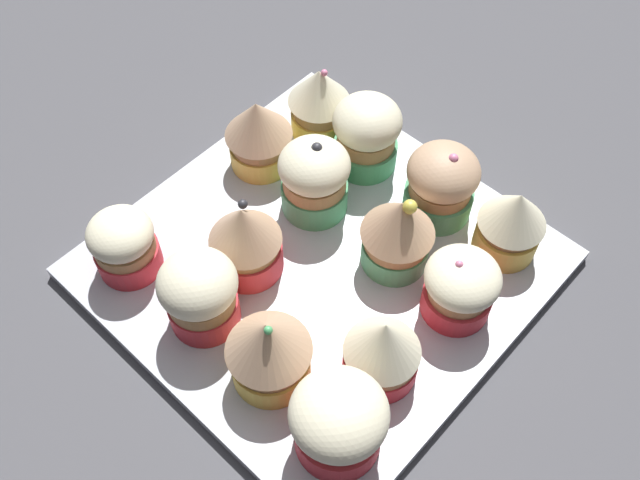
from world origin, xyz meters
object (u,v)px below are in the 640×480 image
object	(u,v)px
cupcake_2	(269,349)
baking_tray	(320,264)
cupcake_6	(259,133)
cupcake_8	(398,232)
cupcake_11	(367,133)
cupcake_12	(441,183)
cupcake_4	(245,239)
cupcake_10	(319,100)
cupcake_13	(512,222)
cupcake_3	(338,421)
cupcake_0	(124,244)
cupcake_7	(314,178)
cupcake_9	(460,287)
cupcake_1	(200,293)
cupcake_5	(382,349)

from	to	relation	value
cupcake_2	baking_tray	bearing A→B (deg)	113.07
cupcake_6	cupcake_8	size ratio (longest dim) A/B	0.92
cupcake_11	cupcake_12	bearing A→B (deg)	0.77
cupcake_4	cupcake_10	xyz separation A→B (cm)	(-6.15, 15.17, 0.01)
cupcake_13	cupcake_3	bearing A→B (deg)	-87.64
cupcake_4	cupcake_11	world-z (taller)	cupcake_4
cupcake_0	cupcake_6	size ratio (longest dim) A/B	0.82
baking_tray	cupcake_10	size ratio (longest dim) A/B	4.28
cupcake_11	cupcake_7	bearing A→B (deg)	-89.36
cupcake_9	cupcake_11	bearing A→B (deg)	156.33
cupcake_1	cupcake_9	size ratio (longest dim) A/B	1.16
cupcake_12	cupcake_8	bearing A→B (deg)	-84.42
cupcake_0	cupcake_3	world-z (taller)	cupcake_3
cupcake_9	cupcake_4	bearing A→B (deg)	-150.76
baking_tray	cupcake_4	world-z (taller)	cupcake_4
cupcake_3	cupcake_9	bearing A→B (deg)	91.73
cupcake_10	cupcake_8	bearing A→B (deg)	-24.27
cupcake_11	cupcake_12	size ratio (longest dim) A/B	1.00
cupcake_3	cupcake_8	distance (cm)	16.18
cupcake_4	cupcake_6	distance (cm)	11.24
cupcake_6	cupcake_11	world-z (taller)	same
cupcake_4	cupcake_5	xyz separation A→B (cm)	(14.02, 0.13, -0.19)
baking_tray	cupcake_1	world-z (taller)	cupcake_1
baking_tray	cupcake_10	bearing A→B (deg)	133.18
cupcake_8	cupcake_11	world-z (taller)	cupcake_8
cupcake_4	cupcake_13	size ratio (longest dim) A/B	1.09
cupcake_8	cupcake_10	distance (cm)	16.03
cupcake_4	cupcake_7	distance (cm)	8.27
cupcake_1	baking_tray	bearing A→B (deg)	73.54
cupcake_6	cupcake_1	bearing A→B (deg)	-59.85
cupcake_10	cupcake_9	bearing A→B (deg)	-17.94
cupcake_2	cupcake_8	world-z (taller)	cupcake_8
cupcake_9	cupcake_11	xyz separation A→B (cm)	(-15.27, 6.69, 0.66)
cupcake_8	cupcake_11	xyz separation A→B (cm)	(-8.81, 6.46, -0.23)
cupcake_0	cupcake_8	bearing A→B (deg)	44.17
cupcake_5	cupcake_8	distance (cm)	10.13
cupcake_1	cupcake_5	bearing A→B (deg)	24.34
cupcake_7	cupcake_8	xyz separation A→B (cm)	(8.73, 0.31, 0.30)
cupcake_13	cupcake_1	bearing A→B (deg)	-121.94
cupcake_11	cupcake_3	bearing A→B (deg)	-53.34
cupcake_7	cupcake_3	bearing A→B (deg)	-42.51
cupcake_8	cupcake_4	bearing A→B (deg)	-134.59
cupcake_1	cupcake_12	xyz separation A→B (cm)	(6.77, 20.89, -0.16)
cupcake_3	cupcake_0	bearing A→B (deg)	-178.56
cupcake_3	cupcake_5	distance (cm)	6.32
cupcake_1	cupcake_3	world-z (taller)	cupcake_1
cupcake_3	cupcake_6	bearing A→B (deg)	147.10
cupcake_1	cupcake_4	xyz separation A→B (cm)	(-1.05, 5.74, 0.05)
cupcake_4	cupcake_8	distance (cm)	12.05
cupcake_3	cupcake_4	size ratio (longest dim) A/B	0.91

